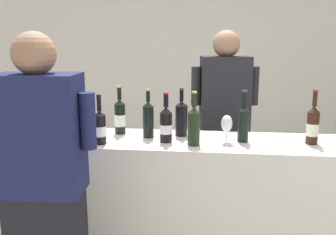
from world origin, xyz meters
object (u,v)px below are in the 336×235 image
Objects in this scene: wine_bottle_10 at (166,124)px; person_guest at (45,200)px; wine_bottle_0 at (243,123)px; wine_bottle_4 at (181,118)px; wine_bottle_1 at (148,119)px; wine_bottle_5 at (194,125)px; wine_bottle_8 at (100,127)px; person_server at (223,136)px; wine_bottle_9 at (313,125)px; wine_bottle_11 at (66,124)px; wine_bottle_3 at (20,122)px; ice_bucket at (72,118)px; wine_glass at (227,125)px; wine_bottle_6 at (120,117)px.

person_guest reaches higher than wine_bottle_10.
wine_bottle_4 is (-0.41, 0.11, -0.00)m from wine_bottle_0.
wine_bottle_1 is 0.96× the size of wine_bottle_5.
wine_bottle_5 is 0.19m from wine_bottle_10.
wine_bottle_10 is (-0.09, -0.17, -0.01)m from wine_bottle_4.
wine_bottle_8 is (-0.50, -0.26, -0.02)m from wine_bottle_4.
wine_bottle_1 is at bearing -130.71° from person_server.
wine_bottle_5 is 0.98× the size of wine_bottle_9.
wine_bottle_9 is at bearing 0.13° from wine_bottle_0.
wine_bottle_4 is 1.06m from person_guest.
wine_bottle_11 is 0.19× the size of person_guest.
person_guest is (-0.97, -1.33, -0.02)m from person_server.
wine_bottle_3 is 0.19× the size of person_server.
person_guest reaches higher than wine_bottle_4.
person_guest is at bearing -121.69° from wine_bottle_1.
wine_bottle_8 is 0.39m from ice_bucket.
wine_bottle_9 reaches higher than wine_bottle_10.
wine_bottle_8 is at bearing -172.06° from wine_glass.
wine_bottle_3 reaches higher than wine_glass.
person_server is (0.75, 0.55, -0.27)m from wine_bottle_6.
wine_bottle_3 is (-0.85, -0.14, -0.01)m from wine_bottle_1.
wine_bottle_3 is 1.00× the size of wine_bottle_11.
person_server is 1.65m from person_guest.
wine_bottle_6 is 0.39m from wine_bottle_10.
wine_bottle_1 is 0.23m from wine_bottle_6.
ice_bucket is at bearing 137.00° from wine_bottle_8.
wine_glass is (1.37, 0.06, 0.00)m from wine_bottle_3.
wine_bottle_5 is 0.20× the size of person_guest.
person_server is (-0.10, 0.67, -0.27)m from wine_bottle_0.
wine_glass is (0.53, -0.08, -0.01)m from wine_bottle_1.
wine_bottle_0 reaches higher than wine_bottle_8.
wine_bottle_0 is at bearing 6.43° from wine_bottle_11.
wine_bottle_4 is 0.79m from ice_bucket.
ice_bucket is (-0.05, 0.25, -0.02)m from wine_bottle_11.
ice_bucket is at bearing -153.62° from person_server.
wine_bottle_10 is (0.42, 0.09, 0.01)m from wine_bottle_8.
wine_bottle_8 is 0.98× the size of wine_bottle_11.
wine_bottle_6 reaches higher than wine_bottle_4.
wine_bottle_3 is 1.51× the size of ice_bucket.
wine_bottle_11 is at bearing -5.80° from wine_bottle_3.
person_guest reaches higher than wine_bottle_3.
wine_bottle_0 is 1.21m from ice_bucket.
wine_bottle_5 is 0.98m from person_guest.
wine_bottle_3 is at bearing 179.19° from wine_bottle_5.
wine_bottle_5 is 1.88× the size of wine_glass.
wine_bottle_10 is 1.51× the size of ice_bucket.
person_guest is (0.41, -0.56, -0.28)m from wine_bottle_3.
wine_bottle_10 is 0.73m from ice_bucket.
ice_bucket is at bearing 165.34° from wine_bottle_5.
wine_bottle_0 is at bearing 3.72° from wine_bottle_3.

